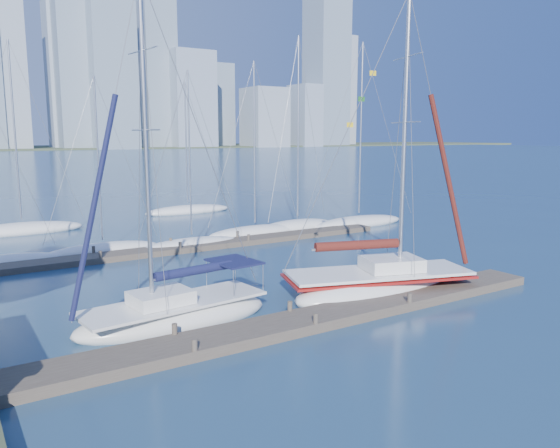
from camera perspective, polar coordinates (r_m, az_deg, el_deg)
ground at (r=22.09m, az=2.35°, el=-10.65°), size 700.00×700.00×0.00m
near_dock at (r=22.03m, az=2.35°, el=-10.16°), size 26.00×2.00×0.40m
far_dock at (r=36.59m, az=-9.41°, el=-2.42°), size 30.00×1.80×0.36m
sailboat_navy at (r=22.37m, az=-11.03°, el=-7.52°), size 8.31×3.51×13.82m
sailboat_maroon at (r=26.58m, az=10.30°, el=-4.96°), size 9.94×5.80×14.50m
bg_boat_1 at (r=37.09m, az=-18.00°, el=-2.53°), size 7.22×2.03×11.41m
bg_boat_2 at (r=37.43m, az=-9.19°, el=-2.07°), size 7.25×3.66×11.97m
bg_boat_3 at (r=41.53m, az=-2.61°, el=-0.80°), size 7.80×2.30×13.17m
bg_boat_4 at (r=43.94m, az=1.86°, el=-0.17°), size 7.28×4.10×15.40m
bg_boat_5 at (r=46.33m, az=8.22°, el=0.20°), size 9.24×5.94×15.24m
bg_boat_6 at (r=46.69m, az=-25.33°, el=-0.53°), size 9.35×4.50×14.86m
bg_boat_7 at (r=54.04m, az=-9.59°, el=1.43°), size 8.91×3.81×12.87m
skyline at (r=311.37m, az=-25.60°, el=13.82°), size 503.81×51.31×113.36m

